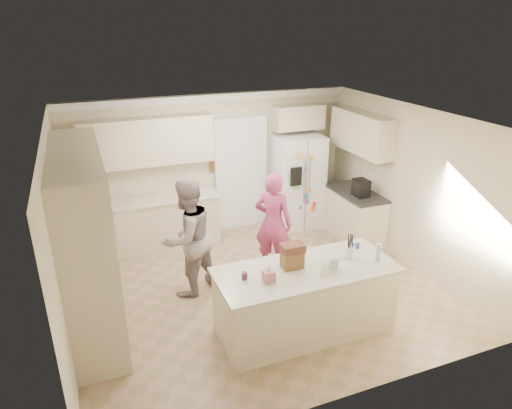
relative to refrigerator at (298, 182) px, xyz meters
name	(u,v)px	position (x,y,z in m)	size (l,w,h in m)	color
floor	(258,290)	(-1.58, -1.92, -0.91)	(5.20, 4.60, 0.02)	tan
ceiling	(259,118)	(-1.58, -1.92, 1.71)	(5.20, 4.60, 0.02)	white
wall_back	(212,165)	(-1.58, 0.39, 0.40)	(5.20, 0.02, 2.60)	beige
wall_front	(347,298)	(-1.58, -4.23, 0.40)	(5.20, 0.02, 2.60)	beige
wall_left	(59,242)	(-4.19, -1.92, 0.40)	(0.02, 4.60, 2.60)	beige
wall_right	(410,188)	(1.03, -1.92, 0.40)	(0.02, 4.60, 2.60)	beige
crown_back	(210,98)	(-1.58, 0.34, 1.63)	(5.20, 0.08, 0.12)	white
pantry_bank	(86,240)	(-3.88, -1.72, 0.28)	(0.60, 2.60, 2.35)	beige
back_base_cab	(156,224)	(-2.73, 0.08, -0.46)	(2.20, 0.60, 0.88)	beige
back_countertop	(154,200)	(-2.73, 0.07, 0.00)	(2.24, 0.63, 0.04)	beige
back_upper_cab	(148,142)	(-2.73, 0.20, 1.00)	(2.20, 0.35, 0.80)	beige
doorway_opening	(241,175)	(-1.03, 0.36, 0.15)	(0.90, 0.06, 2.10)	black
doorway_casing	(241,176)	(-1.03, 0.32, 0.15)	(1.02, 0.03, 2.22)	white
wall_frame_upper	(213,153)	(-1.56, 0.35, 0.65)	(0.15, 0.02, 0.20)	brown
wall_frame_lower	(214,167)	(-1.56, 0.35, 0.38)	(0.15, 0.02, 0.20)	brown
refrigerator	(298,182)	(0.00, 0.00, 0.00)	(0.90, 0.70, 1.80)	white
fridge_seam	(306,188)	(0.00, -0.35, 0.00)	(0.01, 0.02, 1.78)	gray
fridge_dispenser	(296,177)	(-0.22, -0.36, 0.25)	(0.22, 0.03, 0.35)	black
fridge_handle_l	(304,181)	(-0.05, -0.37, 0.15)	(0.02, 0.02, 0.85)	silver
fridge_handle_r	(309,180)	(0.05, -0.37, 0.15)	(0.02, 0.02, 0.85)	silver
over_fridge_cab	(298,117)	(0.07, 0.20, 1.20)	(0.95, 0.35, 0.45)	beige
right_base_cab	(354,216)	(0.72, -0.92, -0.46)	(0.60, 1.20, 0.88)	beige
right_countertop	(356,193)	(0.71, -0.92, 0.00)	(0.63, 1.24, 0.04)	#2D2B28
right_upper_cab	(361,132)	(0.85, -0.72, 1.05)	(0.35, 1.50, 0.70)	beige
coffee_maker	(361,188)	(0.67, -1.12, 0.17)	(0.22, 0.28, 0.30)	black
island_base	(305,301)	(-1.38, -3.02, -0.46)	(2.20, 0.90, 0.88)	beige
island_top	(306,270)	(-1.38, -3.02, 0.00)	(2.28, 0.96, 0.05)	beige
utensil_crock	(349,252)	(-0.73, -2.97, 0.10)	(0.13, 0.13, 0.15)	white
tissue_box	(269,276)	(-1.93, -3.12, 0.10)	(0.13, 0.13, 0.14)	#D27085
tissue_plume	(269,268)	(-1.93, -3.12, 0.20)	(0.08, 0.08, 0.08)	white
dollhouse_body	(292,259)	(-1.53, -2.92, 0.14)	(0.26, 0.18, 0.22)	brown
dollhouse_roof	(292,248)	(-1.53, -2.92, 0.30)	(0.28, 0.20, 0.10)	#592D1E
jam_jar	(244,276)	(-2.18, -2.97, 0.07)	(0.07, 0.07, 0.09)	#59263F
greeting_card_a	(325,268)	(-1.23, -3.22, 0.11)	(0.12, 0.01, 0.16)	white
greeting_card_b	(334,264)	(-1.08, -3.17, 0.11)	(0.12, 0.01, 0.16)	silver
water_bottle	(378,252)	(-0.43, -3.17, 0.14)	(0.07, 0.07, 0.24)	silver
shaker_salt	(353,247)	(-0.56, -2.80, 0.07)	(0.05, 0.05, 0.09)	#36549C
shaker_pepper	(358,246)	(-0.49, -2.80, 0.07)	(0.05, 0.05, 0.09)	#36549C
teen_boy	(188,238)	(-2.53, -1.57, -0.01)	(0.86, 0.67, 1.78)	gray
teen_girl	(273,223)	(-1.14, -1.45, -0.06)	(0.61, 0.40, 1.67)	#BA465D
fridge_magnets	(306,188)	(0.00, -0.36, 0.00)	(0.76, 0.02, 1.44)	tan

